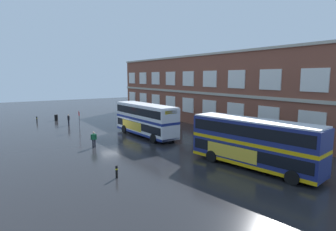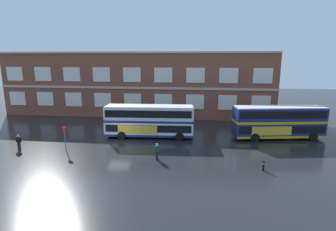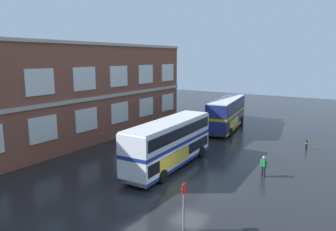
% 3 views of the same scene
% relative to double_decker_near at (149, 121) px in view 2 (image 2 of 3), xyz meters
% --- Properties ---
extents(ground_plane, '(120.00, 120.00, 0.00)m').
position_rel_double_decker_near_xyz_m(ground_plane, '(-2.96, -1.55, -2.15)').
color(ground_plane, black).
extents(brick_terminal_building, '(46.08, 8.19, 10.87)m').
position_rel_double_decker_near_xyz_m(brick_terminal_building, '(-4.80, 14.43, 3.14)').
color(brick_terminal_building, brown).
rests_on(brick_terminal_building, ground).
extents(double_decker_near, '(11.13, 3.33, 4.07)m').
position_rel_double_decker_near_xyz_m(double_decker_near, '(0.00, 0.00, 0.00)').
color(double_decker_near, silver).
rests_on(double_decker_near, ground).
extents(double_decker_middle, '(11.27, 4.34, 4.07)m').
position_rel_double_decker_near_xyz_m(double_decker_middle, '(16.00, 1.47, 0.00)').
color(double_decker_middle, navy).
rests_on(double_decker_middle, ground).
extents(waiting_passenger, '(0.34, 0.64, 1.70)m').
position_rel_double_decker_near_xyz_m(waiting_passenger, '(2.15, -7.42, -1.22)').
color(waiting_passenger, black).
rests_on(waiting_passenger, ground).
extents(second_passenger, '(0.64, 0.27, 1.70)m').
position_rel_double_decker_near_xyz_m(second_passenger, '(-13.43, -6.31, -1.22)').
color(second_passenger, black).
rests_on(second_passenger, ground).
extents(bus_stand_flag, '(0.44, 0.10, 2.70)m').
position_rel_double_decker_near_xyz_m(bus_stand_flag, '(-8.08, -6.11, -0.51)').
color(bus_stand_flag, slate).
rests_on(bus_stand_flag, ground).
extents(safety_bollard_east, '(0.19, 0.19, 0.95)m').
position_rel_double_decker_near_xyz_m(safety_bollard_east, '(12.05, -8.95, -1.66)').
color(safety_bollard_east, black).
rests_on(safety_bollard_east, ground).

